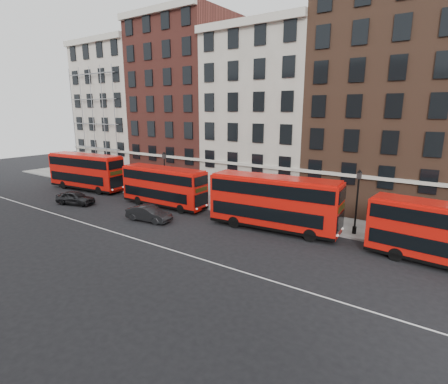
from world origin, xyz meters
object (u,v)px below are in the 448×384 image
Objects in this scene: bus_a at (86,171)px; bus_b at (164,186)px; bus_c at (273,202)px; car_rear at (75,198)px; car_front at (149,213)px.

bus_b is at bearing -5.80° from bus_a.
car_rear is (-21.33, -4.98, -1.76)m from bus_c.
bus_c is (26.66, 0.00, 0.03)m from bus_a.
bus_a reaches higher than bus_b.
bus_b is at bearing -76.26° from car_rear.
bus_b is 5.29m from car_front.
bus_c is at bearing -1.68° from bus_b.
car_front is (2.44, -4.44, -1.51)m from bus_b.
bus_b is 0.89× the size of bus_c.
bus_a is 1.11× the size of bus_b.
bus_c reaches higher than bus_a.
car_rear is at bearing -48.88° from bus_a.
bus_a reaches higher than car_rear.
bus_a reaches higher than car_front.
bus_a is 13.77m from bus_b.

